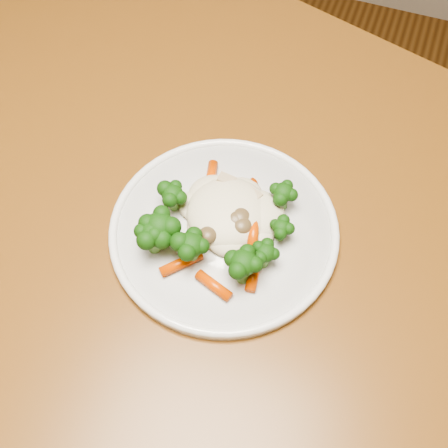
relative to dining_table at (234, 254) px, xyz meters
The scene contains 3 objects.
dining_table is the anchor object (origin of this frame).
plate 0.12m from the dining_table, 92.83° to the right, with size 0.26×0.26×0.01m, color white.
meal 0.14m from the dining_table, 100.40° to the right, with size 0.17×0.17×0.05m.
Camera 1 is at (0.24, -0.34, 1.31)m, focal length 45.00 mm.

